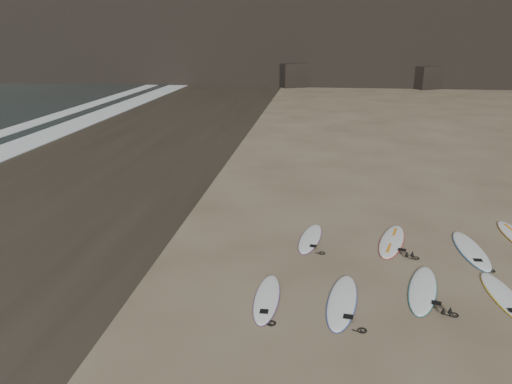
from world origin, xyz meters
TOP-DOWN VIEW (x-y plane):
  - ground at (0.00, 0.00)m, footprint 240.00×240.00m
  - wet_sand at (-13.00, 10.00)m, footprint 12.00×200.00m
  - surfboard_0 at (-3.85, -0.77)m, footprint 0.56×2.26m
  - surfboard_1 at (-2.15, -0.70)m, footprint 0.95×2.60m
  - surfboard_2 at (-0.24, 0.09)m, footprint 1.19×2.58m
  - surfboard_3 at (1.57, -0.03)m, footprint 0.78×2.43m
  - surfboard_5 at (-2.94, 2.81)m, footprint 0.88×2.32m
  - surfboard_6 at (-0.59, 2.90)m, footprint 1.25×2.63m
  - surfboard_7 at (1.51, 2.53)m, footprint 0.74×2.67m

SIDE VIEW (x-z plane):
  - ground at x=0.00m, z-range 0.00..0.00m
  - wet_sand at x=-13.00m, z-range 0.00..0.01m
  - surfboard_0 at x=-3.85m, z-range 0.00..0.08m
  - surfboard_5 at x=-2.94m, z-range 0.00..0.08m
  - surfboard_3 at x=1.57m, z-range 0.00..0.09m
  - surfboard_2 at x=-0.24m, z-range 0.00..0.09m
  - surfboard_1 at x=-2.15m, z-range 0.00..0.09m
  - surfboard_6 at x=-0.59m, z-range 0.00..0.09m
  - surfboard_7 at x=1.51m, z-range 0.00..0.10m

